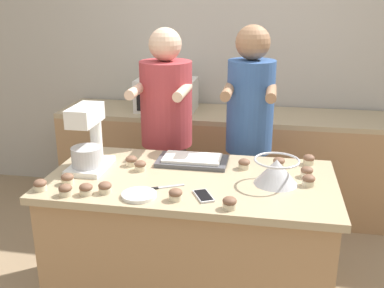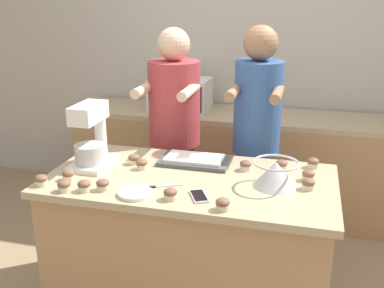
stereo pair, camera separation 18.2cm
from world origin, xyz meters
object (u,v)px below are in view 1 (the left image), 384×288
object	(u,v)px
microwave_oven	(167,95)
cupcake_7	(65,190)
cupcake_8	(40,185)
stand_mixer	(88,142)
cell_phone	(203,196)
cupcake_10	(105,187)
cupcake_11	(230,203)
mixing_bowl	(276,171)
knife	(161,188)
cupcake_4	(307,172)
cupcake_1	(309,180)
cupcake_12	(175,194)
baking_tray	(192,160)
cupcake_0	(244,164)
cupcake_3	(68,179)
cupcake_5	(86,189)
cupcake_2	(279,162)
cupcake_13	(131,161)
small_plate	(139,195)
person_left	(167,142)
cupcake_9	(309,159)
person_right	(249,142)

from	to	relation	value
microwave_oven	cupcake_7	bearing A→B (deg)	-92.76
microwave_oven	cupcake_8	bearing A→B (deg)	-97.74
stand_mixer	cell_phone	bearing A→B (deg)	-20.22
cupcake_10	cupcake_11	xyz separation A→B (m)	(0.63, -0.06, 0.00)
mixing_bowl	knife	xyz separation A→B (m)	(-0.58, -0.16, -0.07)
knife	cupcake_4	size ratio (longest dim) A/B	3.00
cupcake_8	mixing_bowl	bearing A→B (deg)	14.08
cell_phone	cupcake_4	bearing A→B (deg)	34.40
stand_mixer	mixing_bowl	distance (m)	1.05
cupcake_1	cupcake_12	world-z (taller)	same
baking_tray	cell_phone	world-z (taller)	baking_tray
cell_phone	cupcake_10	distance (m)	0.50
cupcake_0	cupcake_3	distance (m)	0.98
cupcake_3	stand_mixer	bearing A→B (deg)	82.58
microwave_oven	cupcake_1	world-z (taller)	microwave_oven
cupcake_1	cupcake_11	xyz separation A→B (m)	(-0.38, -0.34, 0.00)
stand_mixer	cupcake_5	bearing A→B (deg)	-70.47
cupcake_0	cupcake_2	world-z (taller)	same
microwave_oven	cupcake_13	bearing A→B (deg)	-85.37
cupcake_3	cupcake_4	xyz separation A→B (m)	(1.25, 0.32, 0.00)
cupcake_5	cupcake_7	xyz separation A→B (m)	(-0.10, -0.03, 0.00)
small_plate	cupcake_3	xyz separation A→B (m)	(-0.42, 0.08, 0.02)
person_left	cell_phone	xyz separation A→B (m)	(0.40, -0.91, 0.04)
cupcake_10	cupcake_12	world-z (taller)	same
cupcake_9	cupcake_13	xyz separation A→B (m)	(-1.02, -0.21, 0.00)
cupcake_2	cupcake_3	bearing A→B (deg)	-157.92
cupcake_13	cupcake_7	bearing A→B (deg)	-113.67
cupcake_3	cupcake_7	size ratio (longest dim) A/B	1.00
person_left	knife	bearing A→B (deg)	-78.59
cupcake_11	cupcake_10	bearing A→B (deg)	174.37
stand_mixer	cupcake_9	xyz separation A→B (m)	(1.24, 0.30, -0.13)
cell_phone	cupcake_1	distance (m)	0.57
microwave_oven	knife	bearing A→B (deg)	-77.67
baking_tray	cupcake_11	xyz separation A→B (m)	(0.28, -0.55, 0.01)
stand_mixer	cupcake_10	size ratio (longest dim) A/B	5.49
person_right	cupcake_11	xyz separation A→B (m)	(-0.03, -1.02, 0.03)
cupcake_4	cupcake_13	size ratio (longest dim) A/B	1.00
knife	cupcake_9	world-z (taller)	cupcake_9
cupcake_2	cupcake_8	size ratio (longest dim) A/B	1.00
small_plate	cupcake_9	xyz separation A→B (m)	(0.85, 0.61, 0.02)
small_plate	cupcake_13	xyz separation A→B (m)	(-0.17, 0.40, 0.02)
small_plate	cupcake_5	distance (m)	0.27
cupcake_1	cupcake_3	size ratio (longest dim) A/B	1.00
small_plate	cupcake_11	world-z (taller)	cupcake_11
microwave_oven	person_right	bearing A→B (deg)	-46.34
mixing_bowl	cupcake_9	distance (m)	0.38
knife	cupcake_8	distance (m)	0.62
stand_mixer	cupcake_9	size ratio (longest dim) A/B	5.49
cupcake_3	cupcake_11	distance (m)	0.88
cupcake_3	cupcake_2	bearing A→B (deg)	22.08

